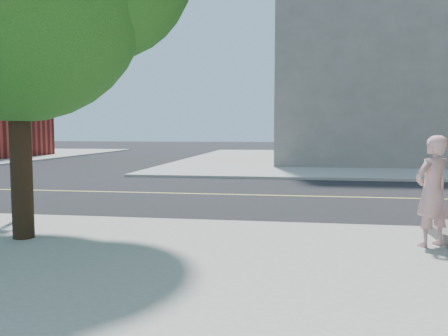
# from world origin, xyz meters

# --- Properties ---
(ground) EXTENTS (140.00, 140.00, 0.00)m
(ground) POSITION_xyz_m (0.00, 0.00, 0.00)
(ground) COLOR black
(ground) RESTS_ON ground
(road_ew) EXTENTS (140.00, 9.00, 0.01)m
(road_ew) POSITION_xyz_m (0.00, 4.50, 0.01)
(road_ew) COLOR black
(road_ew) RESTS_ON ground
(sidewalk_ne) EXTENTS (29.00, 25.00, 0.12)m
(sidewalk_ne) POSITION_xyz_m (13.50, 21.50, 0.06)
(sidewalk_ne) COLOR #97968E
(sidewalk_ne) RESTS_ON ground
(filler_ne) EXTENTS (18.00, 16.00, 14.00)m
(filler_ne) POSITION_xyz_m (14.00, 22.00, 7.12)
(filler_ne) COLOR slate
(filler_ne) RESTS_ON sidewalk_ne
(man_on_phone) EXTENTS (0.76, 0.70, 1.75)m
(man_on_phone) POSITION_xyz_m (8.18, -1.56, 1.00)
(man_on_phone) COLOR #DB9E9E
(man_on_phone) RESTS_ON sidewalk_se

